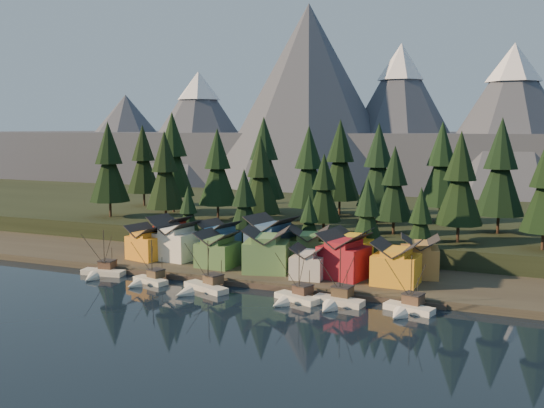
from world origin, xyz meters
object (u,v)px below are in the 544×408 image
at_px(boat_4, 293,291).
at_px(house_front_0, 147,241).
at_px(boat_2, 201,282).
at_px(boat_6, 407,301).
at_px(house_front_1, 176,239).
at_px(boat_1, 147,275).
at_px(house_back_1, 219,239).
at_px(house_back_0, 170,234).
at_px(boat_0, 100,267).
at_px(boat_5, 336,294).

bearing_deg(boat_4, house_front_0, -178.43).
bearing_deg(boat_2, boat_4, 22.59).
xyz_separation_m(boat_4, boat_6, (20.83, 1.40, 0.18)).
bearing_deg(boat_4, house_front_1, 175.37).
relative_size(boat_2, house_front_0, 1.21).
relative_size(boat_2, house_front_1, 1.17).
distance_m(boat_1, house_back_1, 23.35).
distance_m(house_front_1, house_back_0, 8.00).
relative_size(boat_0, house_back_0, 1.17).
relative_size(boat_6, house_front_1, 1.14).
height_order(boat_1, house_front_0, house_front_0).
bearing_deg(boat_5, boat_1, -171.66).
relative_size(house_back_0, house_back_1, 0.99).
bearing_deg(boat_0, boat_4, -9.49).
xyz_separation_m(boat_1, house_front_0, (-9.91, 14.87, 3.75)).
distance_m(boat_0, boat_6, 67.06).
height_order(boat_0, boat_1, boat_0).
xyz_separation_m(boat_5, house_front_0, (-50.92, 14.56, 3.44)).
distance_m(boat_0, house_front_1, 18.85).
bearing_deg(house_front_0, boat_0, -91.62).
bearing_deg(boat_2, house_back_1, 131.11).
height_order(boat_0, house_back_1, house_back_1).
relative_size(boat_4, boat_6, 0.96).
relative_size(boat_1, house_front_0, 1.07).
distance_m(boat_1, house_back_0, 24.96).
relative_size(boat_2, boat_5, 0.98).
distance_m(boat_1, boat_6, 53.74).
bearing_deg(house_back_1, boat_1, -89.62).
xyz_separation_m(boat_6, house_front_0, (-63.65, 13.95, 3.53)).
bearing_deg(boat_2, house_front_1, 154.76).
distance_m(boat_1, house_front_1, 17.99).
bearing_deg(house_front_0, boat_4, -6.83).
bearing_deg(house_back_1, house_back_0, -168.80).
bearing_deg(house_back_0, boat_2, -38.12).
distance_m(boat_5, house_front_1, 47.60).
height_order(boat_1, boat_2, boat_2).
xyz_separation_m(boat_0, boat_2, (26.70, -2.49, -0.06)).
bearing_deg(house_front_0, house_back_1, 39.22).
bearing_deg(house_front_1, boat_4, -19.20).
xyz_separation_m(house_front_1, house_back_1, (8.57, 5.24, -0.19)).
height_order(house_back_0, house_back_1, house_back_0).
xyz_separation_m(boat_2, boat_6, (40.35, 1.69, 0.19)).
distance_m(boat_1, house_front_0, 18.26).
relative_size(house_front_0, house_back_1, 0.99).
bearing_deg(house_back_1, boat_4, -25.99).
distance_m(boat_0, house_back_1, 28.06).
bearing_deg(boat_4, boat_0, -161.43).
height_order(boat_1, boat_6, boat_6).
distance_m(house_front_0, house_back_1, 16.91).
distance_m(boat_2, boat_5, 27.65).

